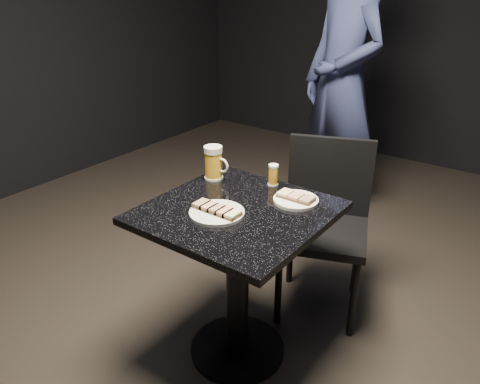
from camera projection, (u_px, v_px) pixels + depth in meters
name	position (u px, v px, depth m)	size (l,w,h in m)	color
floor	(238.00, 350.00, 2.22)	(6.00, 6.00, 0.00)	black
plate_large	(217.00, 213.00, 1.85)	(0.22, 0.22, 0.01)	silver
plate_small	(296.00, 200.00, 1.96)	(0.19, 0.19, 0.01)	white
patron	(342.00, 83.00, 3.22)	(0.69, 0.45, 1.88)	navy
table	(237.00, 260.00, 2.00)	(0.70, 0.70, 0.75)	black
beer_mug	(214.00, 163.00, 2.15)	(0.13, 0.09, 0.16)	silver
beer_tumbler	(273.00, 175.00, 2.10)	(0.05, 0.05, 0.10)	silver
chair	(325.00, 217.00, 2.37)	(0.55, 0.55, 0.88)	black
canapes_on_plate_large	(217.00, 209.00, 1.85)	(0.20, 0.07, 0.02)	#4C3521
canapes_on_plate_small	(296.00, 197.00, 1.95)	(0.16, 0.07, 0.02)	#4C3521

